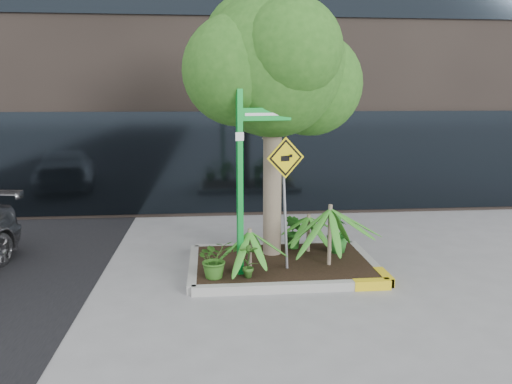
{
  "coord_description": "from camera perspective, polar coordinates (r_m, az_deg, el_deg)",
  "views": [
    {
      "loc": [
        -1.09,
        -8.22,
        3.07
      ],
      "look_at": [
        -0.29,
        0.2,
        1.44
      ],
      "focal_mm": 35.0,
      "sensor_mm": 36.0,
      "label": 1
    }
  ],
  "objects": [
    {
      "name": "ground",
      "position": [
        8.84,
        2.02,
        -9.44
      ],
      "size": [
        80.0,
        80.0,
        0.0
      ],
      "primitive_type": "plane",
      "color": "gray",
      "rests_on": "ground"
    },
    {
      "name": "planter",
      "position": [
        9.09,
        3.26,
        -8.19
      ],
      "size": [
        3.35,
        2.36,
        0.15
      ],
      "color": "#9E9E99",
      "rests_on": "ground"
    },
    {
      "name": "tree",
      "position": [
        9.11,
        1.93,
        14.27
      ],
      "size": [
        3.3,
        2.92,
        4.94
      ],
      "color": "gray",
      "rests_on": "ground"
    },
    {
      "name": "palm_front",
      "position": [
        8.72,
        8.5,
        -1.88
      ],
      "size": [
        1.22,
        1.22,
        1.35
      ],
      "color": "gray",
      "rests_on": "ground"
    },
    {
      "name": "palm_left",
      "position": [
        8.36,
        -0.73,
        -4.5
      ],
      "size": [
        0.85,
        0.85,
        0.94
      ],
      "color": "gray",
      "rests_on": "ground"
    },
    {
      "name": "palm_back",
      "position": [
        9.51,
        6.04,
        -2.84
      ],
      "size": [
        0.82,
        0.82,
        0.91
      ],
      "color": "gray",
      "rests_on": "ground"
    },
    {
      "name": "shrub_a",
      "position": [
        8.22,
        -4.71,
        -7.59
      ],
      "size": [
        0.74,
        0.74,
        0.64
      ],
      "primitive_type": "imported",
      "rotation": [
        0.0,
        0.0,
        0.34
      ],
      "color": "#2E631C",
      "rests_on": "planter"
    },
    {
      "name": "shrub_b",
      "position": [
        9.61,
        9.26,
        -4.63
      ],
      "size": [
        0.53,
        0.53,
        0.75
      ],
      "primitive_type": "imported",
      "rotation": [
        0.0,
        0.0,
        1.89
      ],
      "color": "#226E21",
      "rests_on": "planter"
    },
    {
      "name": "shrub_c",
      "position": [
        8.2,
        -0.84,
        -7.79
      ],
      "size": [
        0.31,
        0.31,
        0.59
      ],
      "primitive_type": "imported",
      "rotation": [
        0.0,
        0.0,
        3.13
      ],
      "color": "#2F5F1D",
      "rests_on": "planter"
    },
    {
      "name": "shrub_d",
      "position": [
        9.71,
        4.4,
        -4.54
      ],
      "size": [
        0.48,
        0.48,
        0.69
      ],
      "primitive_type": "imported",
      "rotation": [
        0.0,
        0.0,
        5.02
      ],
      "color": "#23661D",
      "rests_on": "planter"
    },
    {
      "name": "street_sign_post",
      "position": [
        8.09,
        -1.58,
        3.06
      ],
      "size": [
        1.07,
        0.93,
        3.19
      ],
      "rotation": [
        0.0,
        0.0,
        0.23
      ],
      "color": "#0C8A2A",
      "rests_on": "ground"
    },
    {
      "name": "cattle_sign",
      "position": [
        8.41,
        3.36,
        1.34
      ],
      "size": [
        0.66,
        0.28,
        2.26
      ],
      "rotation": [
        0.0,
        0.0,
        0.33
      ],
      "color": "slate",
      "rests_on": "ground"
    }
  ]
}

